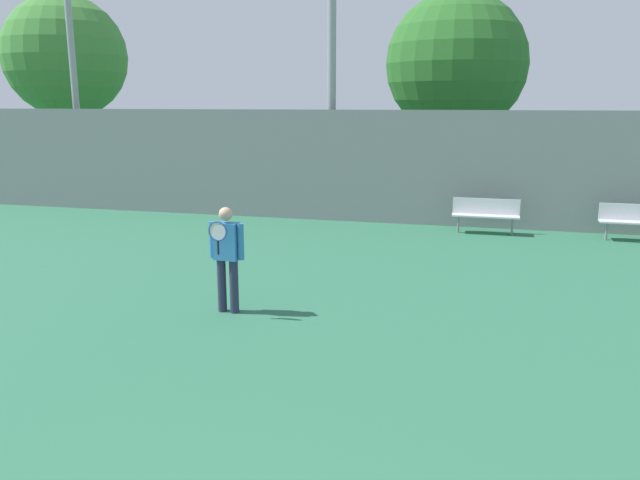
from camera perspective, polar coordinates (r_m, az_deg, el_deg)
tennis_player at (r=9.89m, az=-8.53°, el=-1.19°), size 0.59×0.41×1.70m
bench_courtside_near at (r=16.44m, az=14.92°, el=2.50°), size 1.67×0.40×0.88m
bench_courtside_far at (r=16.85m, az=27.23°, el=1.77°), size 1.84×0.40×0.88m
light_pole_near_left at (r=18.27m, az=1.10°, el=21.13°), size 0.90×0.60×10.27m
light_pole_far_right at (r=21.86m, az=-22.08°, el=19.51°), size 0.90×0.60×10.18m
back_fence at (r=17.09m, az=9.89°, el=6.46°), size 33.79×0.06×3.08m
tree_green_tall at (r=21.71m, az=12.34°, el=15.41°), size 4.62×4.62×6.81m
tree_green_broad at (r=27.41m, az=-22.25°, el=15.22°), size 4.73×4.73×7.39m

